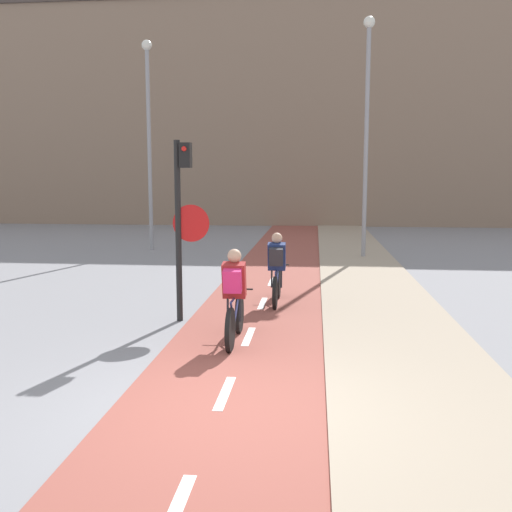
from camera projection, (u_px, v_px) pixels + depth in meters
The scene contains 9 objects.
ground_plane at pixel (218, 411), 6.45m from camera, with size 120.00×120.00×0.00m, color gray.
bike_lane at pixel (218, 410), 6.46m from camera, with size 2.45×60.00×0.02m.
sidewalk_strip at pixel (438, 418), 6.20m from camera, with size 2.40×60.00×0.05m.
building_row_background at pixel (298, 113), 32.48m from camera, with size 60.00×5.20×12.46m.
traffic_light_pole at pixel (182, 211), 10.24m from camera, with size 0.67×0.25×3.28m.
street_lamp_far at pixel (149, 125), 20.20m from camera, with size 0.36×0.36×7.36m.
street_lamp_sidewalk at pixel (367, 115), 18.14m from camera, with size 0.36×0.36×7.60m.
cyclist_near at pixel (234, 299), 9.02m from camera, with size 0.46×1.74×1.51m.
cyclist_far at pixel (277, 270), 11.80m from camera, with size 0.46×1.72×1.50m.
Camera 1 is at (1.06, -6.07, 2.63)m, focal length 40.00 mm.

